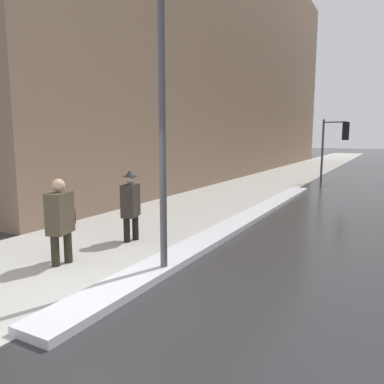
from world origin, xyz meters
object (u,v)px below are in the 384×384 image
Objects in this scene: pedestrian_nearside at (60,218)px; pedestrian_in_fedora at (131,203)px; lamp_post at (162,106)px; traffic_light_near at (337,137)px.

pedestrian_nearside is 1.87m from pedestrian_in_fedora.
traffic_light_near is (0.82, 15.13, -0.52)m from lamp_post.
traffic_light_near is 15.94m from pedestrian_nearside.
pedestrian_in_fedora reaches higher than pedestrian_nearside.
lamp_post is 2.77m from pedestrian_nearside.
lamp_post is 1.46× the size of traffic_light_near.
traffic_light_near reaches higher than pedestrian_nearside.
traffic_light_near is 2.00× the size of pedestrian_in_fedora.
traffic_light_near is 14.09m from pedestrian_in_fedora.
traffic_light_near reaches higher than pedestrian_in_fedora.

